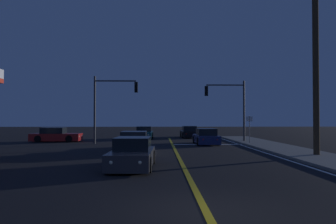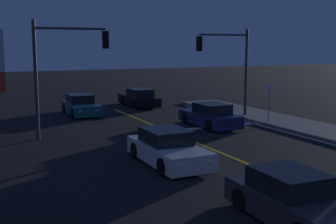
# 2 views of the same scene
# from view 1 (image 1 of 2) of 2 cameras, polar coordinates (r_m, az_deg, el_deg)

# --- Properties ---
(ground_plane) EXTENTS (160.00, 160.00, 0.00)m
(ground_plane) POSITION_cam_1_polar(r_m,az_deg,el_deg) (7.78, 6.91, -17.44)
(ground_plane) COLOR black
(sidewalk_right) EXTENTS (3.20, 37.86, 0.15)m
(sidewalk_right) POSITION_cam_1_polar(r_m,az_deg,el_deg) (19.97, 24.14, -7.14)
(sidewalk_right) COLOR slate
(sidewalk_right) RESTS_ON ground
(lane_line_center) EXTENTS (0.20, 35.76, 0.01)m
(lane_line_center) POSITION_cam_1_polar(r_m,az_deg,el_deg) (18.07, 1.96, -8.10)
(lane_line_center) COLOR gold
(lane_line_center) RESTS_ON ground
(lane_line_edge_right) EXTENTS (0.16, 35.76, 0.01)m
(lane_line_edge_right) POSITION_cam_1_polar(r_m,az_deg,el_deg) (19.25, 19.13, -7.61)
(lane_line_edge_right) COLOR white
(lane_line_edge_right) RESTS_ON ground
(stop_bar) EXTENTS (5.90, 0.50, 0.01)m
(stop_bar) POSITION_cam_1_polar(r_m,az_deg,el_deg) (27.31, 7.01, -5.75)
(stop_bar) COLOR white
(stop_bar) RESTS_ON ground
(car_following_oncoming_navy) EXTENTS (1.93, 4.44, 1.34)m
(car_following_oncoming_navy) POSITION_cam_1_polar(r_m,az_deg,el_deg) (27.62, 6.77, -4.50)
(car_following_oncoming_navy) COLOR navy
(car_following_oncoming_navy) RESTS_ON ground
(car_distant_tail_white) EXTENTS (1.99, 4.49, 1.34)m
(car_distant_tail_white) POSITION_cam_1_polar(r_m,az_deg,el_deg) (21.17, -6.10, -5.51)
(car_distant_tail_white) COLOR silver
(car_distant_tail_white) RESTS_ON ground
(car_parked_curb_teal) EXTENTS (1.92, 4.31, 1.34)m
(car_parked_curb_teal) POSITION_cam_1_polar(r_m,az_deg,el_deg) (34.92, -4.28, -3.82)
(car_parked_curb_teal) COLOR #195960
(car_parked_curb_teal) RESTS_ON ground
(car_far_approaching_charcoal) EXTENTS (1.99, 4.31, 1.34)m
(car_far_approaching_charcoal) POSITION_cam_1_polar(r_m,az_deg,el_deg) (14.44, -6.36, -7.53)
(car_far_approaching_charcoal) COLOR #2D2D33
(car_far_approaching_charcoal) RESTS_ON ground
(car_lead_oncoming_black) EXTENTS (1.88, 4.65, 1.34)m
(car_lead_oncoming_black) POSITION_cam_1_polar(r_m,az_deg,el_deg) (37.18, 3.75, -3.66)
(car_lead_oncoming_black) COLOR black
(car_lead_oncoming_black) RESTS_ON ground
(car_side_waiting_red) EXTENTS (4.61, 2.05, 1.34)m
(car_side_waiting_red) POSITION_cam_1_polar(r_m,az_deg,el_deg) (32.16, -19.35, -3.97)
(car_side_waiting_red) COLOR maroon
(car_side_waiting_red) RESTS_ON ground
(traffic_signal_near_right) EXTENTS (3.71, 0.28, 5.67)m
(traffic_signal_near_right) POSITION_cam_1_polar(r_m,az_deg,el_deg) (29.97, 10.94, 1.88)
(traffic_signal_near_right) COLOR #38383D
(traffic_signal_near_right) RESTS_ON ground
(traffic_signal_far_left) EXTENTS (3.81, 0.28, 5.86)m
(traffic_signal_far_left) POSITION_cam_1_polar(r_m,az_deg,el_deg) (28.20, -10.25, 2.32)
(traffic_signal_far_left) COLOR #38383D
(traffic_signal_far_left) RESTS_ON ground
(utility_pole_right) EXTENTS (1.46, 0.34, 10.58)m
(utility_pole_right) POSITION_cam_1_polar(r_m,az_deg,el_deg) (20.23, 24.81, 8.14)
(utility_pole_right) COLOR #42301E
(utility_pole_right) RESTS_ON ground
(street_sign_corner) EXTENTS (0.56, 0.08, 2.41)m
(street_sign_corner) POSITION_cam_1_polar(r_m,az_deg,el_deg) (27.47, 14.30, -2.32)
(street_sign_corner) COLOR slate
(street_sign_corner) RESTS_ON ground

